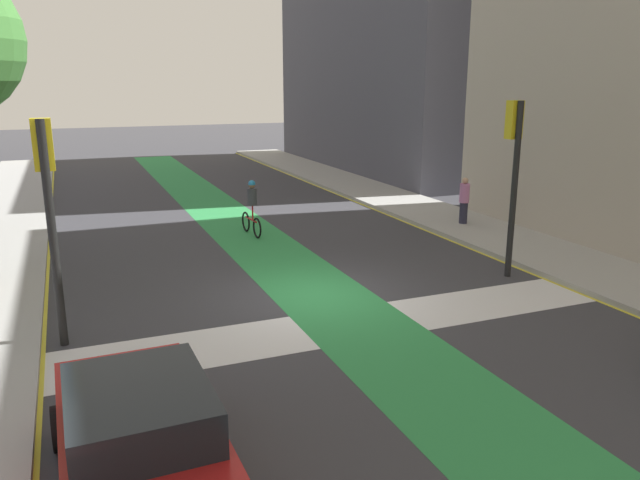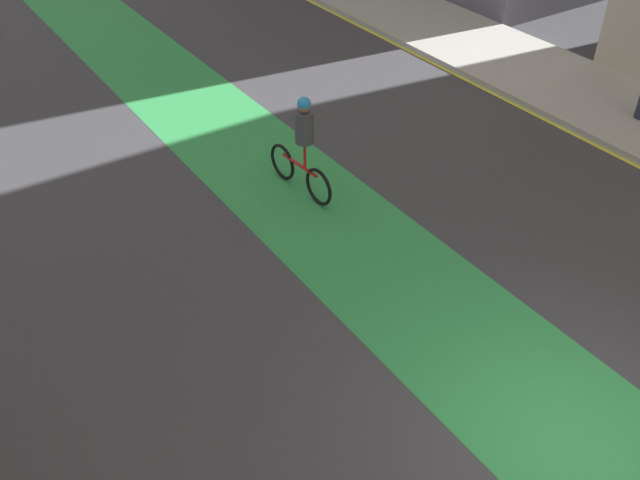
# 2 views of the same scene
# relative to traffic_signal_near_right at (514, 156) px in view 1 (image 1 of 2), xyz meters

# --- Properties ---
(ground_plane) EXTENTS (120.00, 120.00, 0.00)m
(ground_plane) POSITION_rel_traffic_signal_near_right_xyz_m (-5.25, 0.43, -3.15)
(ground_plane) COLOR #38383D
(bike_lane_paint) EXTENTS (2.40, 60.00, 0.01)m
(bike_lane_paint) POSITION_rel_traffic_signal_near_right_xyz_m (-5.09, 0.43, -3.15)
(bike_lane_paint) COLOR #2D8C47
(bike_lane_paint) RESTS_ON ground_plane
(crosswalk_band) EXTENTS (12.00, 1.80, 0.01)m
(crosswalk_band) POSITION_rel_traffic_signal_near_right_xyz_m (-5.25, -1.57, -3.15)
(crosswalk_band) COLOR silver
(crosswalk_band) RESTS_ON ground_plane
(curb_stripe_left) EXTENTS (0.16, 60.00, 0.01)m
(curb_stripe_left) POSITION_rel_traffic_signal_near_right_xyz_m (-11.25, 0.43, -3.15)
(curb_stripe_left) COLOR yellow
(curb_stripe_left) RESTS_ON ground_plane
(sidewalk_right) EXTENTS (3.00, 60.00, 0.15)m
(sidewalk_right) POSITION_rel_traffic_signal_near_right_xyz_m (2.25, 0.43, -3.08)
(sidewalk_right) COLOR #9E9E99
(sidewalk_right) RESTS_ON ground_plane
(curb_stripe_right) EXTENTS (0.16, 60.00, 0.01)m
(curb_stripe_right) POSITION_rel_traffic_signal_near_right_xyz_m (0.75, 0.43, -3.15)
(curb_stripe_right) COLOR yellow
(curb_stripe_right) RESTS_ON ground_plane
(traffic_signal_near_right) EXTENTS (0.35, 0.52, 4.51)m
(traffic_signal_near_right) POSITION_rel_traffic_signal_near_right_xyz_m (0.00, 0.00, 0.00)
(traffic_signal_near_right) COLOR black
(traffic_signal_near_right) RESTS_ON ground_plane
(traffic_signal_near_left) EXTENTS (0.35, 0.52, 4.33)m
(traffic_signal_near_left) POSITION_rel_traffic_signal_near_right_xyz_m (-10.83, -0.27, -0.12)
(traffic_signal_near_left) COLOR black
(traffic_signal_near_left) RESTS_ON ground_plane
(car_red_left_near) EXTENTS (2.10, 4.24, 1.57)m
(car_red_left_near) POSITION_rel_traffic_signal_near_right_xyz_m (-9.96, -5.66, -2.35)
(car_red_left_near) COLOR #A51919
(car_red_left_near) RESTS_ON ground_plane
(cyclist_in_lane) EXTENTS (0.32, 1.73, 1.86)m
(cyclist_in_lane) POSITION_rel_traffic_signal_near_right_xyz_m (-4.97, 6.71, -2.18)
(cyclist_in_lane) COLOR black
(cyclist_in_lane) RESTS_ON ground_plane
(pedestrian_sidewalk_right_a) EXTENTS (0.34, 0.34, 1.61)m
(pedestrian_sidewalk_right_a) POSITION_rel_traffic_signal_near_right_xyz_m (2.18, 5.01, -2.19)
(pedestrian_sidewalk_right_a) COLOR #262638
(pedestrian_sidewalk_right_a) RESTS_ON sidewalk_right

